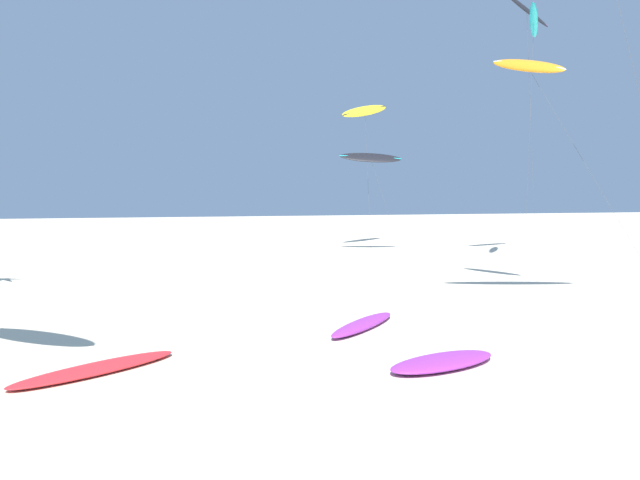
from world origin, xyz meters
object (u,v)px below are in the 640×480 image
flying_kite_0 (534,21)px  grounded_kite_1 (96,368)px  grounded_kite_2 (363,324)px  flying_kite_2 (528,66)px  flying_kite_6 (371,158)px  grounded_kite_0 (443,362)px  flying_kite_3 (365,111)px  flying_kite_4 (527,10)px

flying_kite_0 → grounded_kite_1: 45.75m
grounded_kite_1 → grounded_kite_2: (10.95, 4.44, 0.04)m
flying_kite_0 → flying_kite_2: 16.53m
flying_kite_6 → grounded_kite_0: flying_kite_6 is taller
flying_kite_3 → grounded_kite_2: 45.19m
flying_kite_6 → grounded_kite_1: bearing=-121.4°
flying_kite_4 → grounded_kite_1: 50.83m
flying_kite_4 → flying_kite_6: 19.13m
flying_kite_3 → grounded_kite_0: flying_kite_3 is taller
flying_kite_4 → flying_kite_6: size_ratio=2.33×
flying_kite_2 → flying_kite_0: bearing=56.1°
flying_kite_2 → grounded_kite_0: (-12.72, -15.07, -13.28)m
flying_kite_6 → grounded_kite_2: flying_kite_6 is taller
flying_kite_0 → flying_kite_2: (-8.54, -12.71, -6.23)m
flying_kite_0 → flying_kite_4: (2.23, 4.56, 2.15)m
flying_kite_4 → grounded_kite_1: bearing=-139.4°
flying_kite_3 → grounded_kite_2: (-14.25, -40.42, -14.32)m
flying_kite_6 → grounded_kite_1: size_ratio=1.70×
flying_kite_0 → flying_kite_4: size_ratio=0.89×
flying_kite_6 → grounded_kite_2: size_ratio=1.90×
grounded_kite_2 → flying_kite_3: bearing=70.6°
grounded_kite_0 → grounded_kite_1: grounded_kite_0 is taller
flying_kite_4 → grounded_kite_0: bearing=-126.0°
grounded_kite_0 → grounded_kite_2: (-0.49, 6.89, -0.01)m
flying_kite_3 → grounded_kite_1: bearing=-119.3°
flying_kite_2 → flying_kite_6: (-0.40, 26.37, -4.20)m
flying_kite_4 → grounded_kite_2: (-23.97, -25.44, -21.67)m
flying_kite_6 → flying_kite_3: bearing=76.2°
flying_kite_0 → grounded_kite_2: (-21.75, -20.89, -19.51)m
flying_kite_0 → grounded_kite_2: 35.92m
flying_kite_0 → flying_kite_6: size_ratio=2.06×
grounded_kite_0 → flying_kite_6: bearing=73.5°
grounded_kite_0 → grounded_kite_1: size_ratio=0.84×
flying_kite_3 → flying_kite_6: flying_kite_3 is taller
flying_kite_2 → flying_kite_4: bearing=58.1°
flying_kite_0 → flying_kite_3: (-7.50, 19.54, -5.20)m
grounded_kite_0 → flying_kite_4: bearing=54.0°
flying_kite_4 → grounded_kite_2: 41.13m
flying_kite_3 → grounded_kite_2: bearing=-109.4°
grounded_kite_1 → flying_kite_2: bearing=27.6°
flying_kite_3 → flying_kite_2: bearing=-91.9°
flying_kite_2 → flying_kite_6: 26.71m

